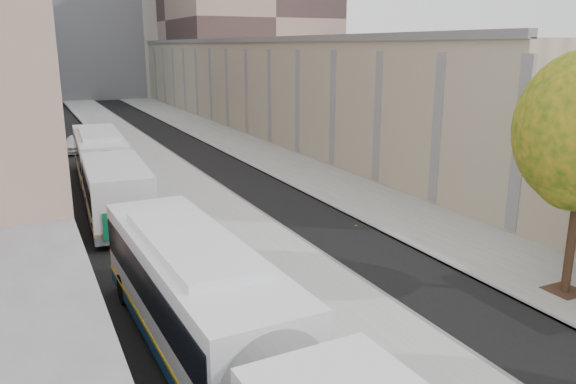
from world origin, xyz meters
TOP-DOWN VIEW (x-y plane):
  - bus_platform at (-3.88, 35.00)m, footprint 4.25×150.00m
  - sidewalk at (4.12, 35.00)m, footprint 4.75×150.00m
  - building_tan at (15.50, 64.00)m, footprint 18.00×92.00m
  - bus_near at (-7.88, 11.17)m, footprint 3.11×17.14m
  - bus_far at (-7.85, 31.32)m, footprint 3.36×16.94m
  - distant_car at (-8.05, 45.73)m, footprint 2.54×4.06m

SIDE VIEW (x-z plane):
  - sidewalk at x=4.12m, z-range 0.00..0.08m
  - bus_platform at x=-3.88m, z-range 0.00..0.15m
  - distant_car at x=-8.05m, z-range 0.00..1.29m
  - bus_far at x=-7.85m, z-range 0.13..2.94m
  - bus_near at x=-7.88m, z-range 0.13..2.98m
  - building_tan at x=15.50m, z-range 0.00..8.00m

